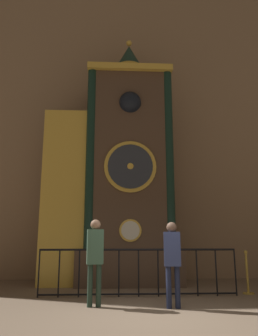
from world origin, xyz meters
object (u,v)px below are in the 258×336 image
clock_tower (115,175)px  visitor_far (172,255)px  stanchion_post (248,279)px  visitor_near (95,253)px

clock_tower → visitor_far: bearing=-71.3°
stanchion_post → visitor_near: bearing=-159.9°
clock_tower → stanchion_post: (3.38, -1.84, -3.02)m
visitor_near → stanchion_post: bearing=12.0°
stanchion_post → clock_tower: bearing=151.4°
clock_tower → visitor_far: (1.17, -3.46, -2.34)m
stanchion_post → visitor_far: bearing=-143.9°
visitor_near → stanchion_post: visitor_near is taller
clock_tower → visitor_near: 4.00m
visitor_near → visitor_far: 1.62m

